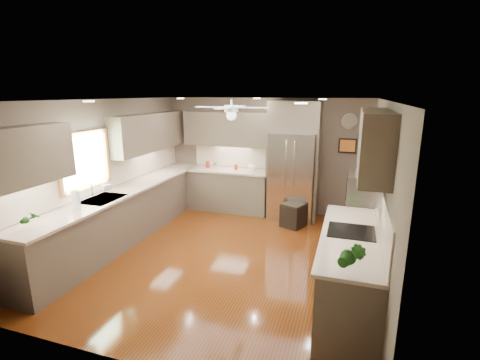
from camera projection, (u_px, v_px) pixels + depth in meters
The scene contains 27 objects.
floor at pixel (226, 255), 5.72m from camera, with size 5.00×5.00×0.00m, color #4C1B0A.
ceiling at pixel (225, 100), 5.11m from camera, with size 5.00×5.00×0.00m, color white.
wall_back at pixel (264, 155), 7.72m from camera, with size 4.50×4.50×0.00m, color brown.
wall_front at pixel (128, 248), 3.11m from camera, with size 4.50×4.50×0.00m, color brown.
wall_left at pixel (105, 172), 6.09m from camera, with size 5.00×5.00×0.00m, color brown.
wall_right at pixel (380, 195), 4.74m from camera, with size 5.00×5.00×0.00m, color brown.
canister_a at pixel (208, 165), 7.88m from camera, with size 0.09×0.09×0.14m, color #9B2410.
canister_b at pixel (215, 165), 7.85m from camera, with size 0.08×0.08×0.13m, color silver.
canister_d at pixel (236, 167), 7.72m from camera, with size 0.07×0.07×0.11m, color #9B2410.
soap_bottle at pixel (107, 187), 5.91m from camera, with size 0.09×0.10×0.21m, color white.
potted_plant_left at pixel (29, 218), 4.34m from camera, with size 0.15×0.10×0.28m, color #194E16.
potted_plant_right at pixel (352, 257), 3.24m from camera, with size 0.19×0.15×0.35m, color #194E16.
bowl at pixel (252, 170), 7.60m from camera, with size 0.23×0.23×0.06m, color beige.
left_run at pixel (128, 212), 6.33m from camera, with size 0.65×4.70×1.45m.
back_run at pixel (230, 189), 7.85m from camera, with size 1.85×0.65×1.45m.
uppers at pixel (200, 135), 6.14m from camera, with size 4.50×4.70×0.95m.
window at pixel (84, 161), 5.55m from camera, with size 0.05×1.12×0.92m.
sink at pixel (103, 201), 5.62m from camera, with size 0.50×0.70×0.32m.
refrigerator at pixel (293, 163), 7.21m from camera, with size 1.06×0.75×2.45m.
right_run at pixel (350, 269), 4.29m from camera, with size 0.70×2.20×1.45m.
microwave at pixel (365, 187), 4.24m from camera, with size 0.43×0.55×0.34m.
ceiling_fan at pixel (231, 110), 5.43m from camera, with size 1.18×1.18×0.32m.
recessed_lights at pixel (231, 100), 5.49m from camera, with size 2.84×3.14×0.01m.
wall_clock at pixel (349, 121), 6.99m from camera, with size 0.30×0.03×0.30m.
framed_print at pixel (348, 146), 7.10m from camera, with size 0.36×0.03×0.30m.
stool at pixel (293, 215), 6.92m from camera, with size 0.53×0.53×0.48m.
paper_towel at pixel (76, 200), 5.08m from camera, with size 0.12×0.12×0.30m.
Camera 1 is at (1.84, -4.92, 2.60)m, focal length 26.00 mm.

